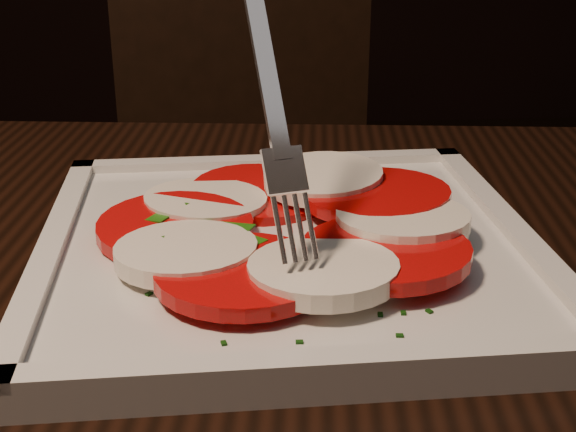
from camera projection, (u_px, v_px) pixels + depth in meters
The scene contains 4 objects.
chair at pixel (253, 170), 1.29m from camera, with size 0.46×0.46×0.93m.
plate at pixel (288, 251), 0.48m from camera, with size 0.29×0.29×0.01m, color silver.
caprese_salad at pixel (288, 224), 0.47m from camera, with size 0.22×0.23×0.03m.
fork at pixel (260, 72), 0.42m from camera, with size 0.04×0.10×0.17m, color white, non-canonical shape.
Camera 1 is at (-0.21, -0.35, 0.96)m, focal length 50.00 mm.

